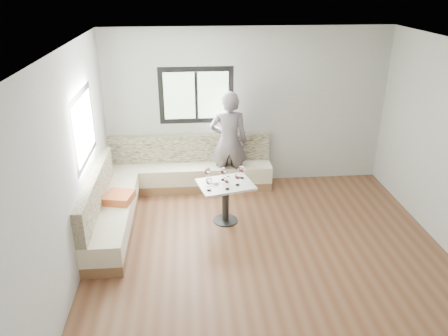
{
  "coord_description": "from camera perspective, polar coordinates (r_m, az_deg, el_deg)",
  "views": [
    {
      "loc": [
        -1.05,
        -4.95,
        3.56
      ],
      "look_at": [
        -0.54,
        1.1,
        0.87
      ],
      "focal_mm": 35.0,
      "sensor_mm": 36.0,
      "label": 1
    }
  ],
  "objects": [
    {
      "name": "table",
      "position": [
        6.72,
        0.2,
        -3.29
      ],
      "size": [
        0.93,
        0.8,
        0.66
      ],
      "rotation": [
        0.0,
        0.0,
        0.25
      ],
      "color": "black",
      "rests_on": "ground"
    },
    {
      "name": "wine_glass_f",
      "position": [
        6.69,
        -2.15,
        -0.45
      ],
      "size": [
        0.1,
        0.1,
        0.22
      ],
      "color": "white",
      "rests_on": "table"
    },
    {
      "name": "wine_glass_d",
      "position": [
        6.7,
        -0.09,
        -0.4
      ],
      "size": [
        0.1,
        0.1,
        0.22
      ],
      "color": "white",
      "rests_on": "table"
    },
    {
      "name": "banquette",
      "position": [
        7.35,
        -8.57,
        -2.46
      ],
      "size": [
        2.9,
        2.8,
        0.95
      ],
      "color": "brown",
      "rests_on": "ground"
    },
    {
      "name": "wine_glass_e",
      "position": [
        6.76,
        2.34,
        -0.18
      ],
      "size": [
        0.1,
        0.1,
        0.22
      ],
      "color": "white",
      "rests_on": "table"
    },
    {
      "name": "wine_glass_b",
      "position": [
        6.41,
        0.45,
        -1.58
      ],
      "size": [
        0.1,
        0.1,
        0.22
      ],
      "color": "white",
      "rests_on": "table"
    },
    {
      "name": "olive_ramekin",
      "position": [
        6.63,
        -1.15,
        -1.88
      ],
      "size": [
        0.11,
        0.11,
        0.04
      ],
      "color": "white",
      "rests_on": "table"
    },
    {
      "name": "room",
      "position": [
        5.56,
        5.6,
        1.01
      ],
      "size": [
        5.01,
        5.01,
        2.81
      ],
      "color": "brown",
      "rests_on": "ground"
    },
    {
      "name": "person",
      "position": [
        7.61,
        0.63,
        3.44
      ],
      "size": [
        0.69,
        0.48,
        1.81
      ],
      "primitive_type": "imported",
      "rotation": [
        0.0,
        0.0,
        3.06
      ],
      "color": "#625A61",
      "rests_on": "ground"
    },
    {
      "name": "wine_glass_a",
      "position": [
        6.36,
        -1.94,
        -1.78
      ],
      "size": [
        0.1,
        0.1,
        0.22
      ],
      "color": "white",
      "rests_on": "table"
    },
    {
      "name": "wine_glass_c",
      "position": [
        6.53,
        1.8,
        -1.06
      ],
      "size": [
        0.1,
        0.1,
        0.22
      ],
      "color": "white",
      "rests_on": "table"
    }
  ]
}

